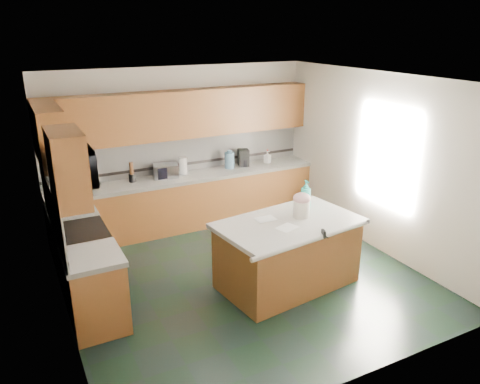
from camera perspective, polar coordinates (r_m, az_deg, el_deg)
floor at (r=6.65m, az=0.23°, el=-10.24°), size 4.60×4.60×0.00m
ceiling at (r=5.80m, az=0.26°, el=13.56°), size 4.60×4.60×0.00m
wall_back at (r=8.14m, az=-7.31°, el=5.52°), size 4.60×0.04×2.70m
wall_front at (r=4.33m, az=14.62°, el=-8.05°), size 4.60×0.04×2.70m
wall_left at (r=5.50m, az=-21.80°, el=-2.78°), size 0.04×4.60×2.70m
wall_right at (r=7.40m, az=16.44°, el=3.44°), size 0.04×4.60×2.70m
back_base_cab at (r=8.13m, az=-6.25°, el=-1.26°), size 4.60×0.60×0.86m
back_countertop at (r=7.98m, az=-6.37°, el=1.83°), size 4.60×0.64×0.06m
back_upper_cab at (r=7.85m, az=-7.02°, el=9.41°), size 4.60×0.33×0.78m
back_backsplash at (r=8.14m, az=-7.19°, el=4.69°), size 4.60×0.02×0.63m
back_accent_band at (r=8.19m, az=-7.12°, el=3.36°), size 4.60×0.01×0.05m
left_base_cab_rear at (r=7.06m, az=-19.46°, el=-5.67°), size 0.60×0.82×0.86m
left_counter_rear at (r=6.89m, az=-19.89°, el=-2.20°), size 0.64×0.82×0.06m
left_base_cab_front at (r=5.71m, az=-17.11°, el=-11.68°), size 0.60×0.72×0.86m
left_counter_front at (r=5.49m, az=-17.59°, el=-7.56°), size 0.64×0.72×0.06m
left_backsplash at (r=6.06m, az=-21.95°, el=-1.94°), size 0.02×2.30×0.63m
left_accent_band at (r=6.13m, az=-21.66°, el=-3.63°), size 0.01×2.30×0.05m
left_upper_cab_rear at (r=6.71m, az=-22.23°, el=6.36°), size 0.33×1.09×0.78m
left_upper_cab_front at (r=5.10m, az=-20.28°, el=2.76°), size 0.33×0.72×0.78m
range_body at (r=6.35m, az=-18.39°, el=-8.37°), size 0.60×0.76×0.88m
range_oven_door at (r=6.41m, az=-15.78°, el=-8.24°), size 0.02×0.68×0.55m
range_cooktop at (r=6.16m, az=-18.85°, el=-4.58°), size 0.62×0.78×0.04m
range_handle at (r=6.25m, az=-15.84°, el=-5.10°), size 0.02×0.66×0.02m
range_backguard at (r=6.09m, az=-21.38°, el=-3.94°), size 0.06×0.76×0.18m
microwave at (r=5.88m, az=-19.73°, el=2.85°), size 0.50×0.73×0.41m
island_base at (r=6.31m, az=5.81°, el=-7.67°), size 1.86×1.22×0.86m
island_top at (r=6.11m, az=5.96°, el=-3.84°), size 1.97×1.33×0.06m
island_bullnose at (r=5.71m, az=8.95°, el=-5.77°), size 1.84×0.30×0.06m
treat_jar at (r=6.23m, az=7.49°, el=-2.04°), size 0.24×0.24×0.22m
treat_jar_lid at (r=6.17m, az=7.55°, el=-0.77°), size 0.23×0.23×0.15m
treat_jar_knob at (r=6.16m, az=7.57°, el=-0.34°), size 0.08×0.03×0.03m
treat_jar_knob_end_l at (r=6.14m, az=7.27°, el=-0.39°), size 0.04×0.04×0.04m
treat_jar_knob_end_r at (r=6.18m, az=7.87°, el=-0.28°), size 0.04×0.04×0.04m
soap_bottle_island at (r=6.51m, az=8.01°, el=-0.28°), size 0.18×0.18×0.40m
paper_sheet_a at (r=5.92m, az=5.75°, el=-4.33°), size 0.31×0.27×0.00m
paper_sheet_b at (r=6.15m, az=3.13°, el=-3.29°), size 0.27×0.20×0.00m
clamp_body at (r=5.79m, az=10.14°, el=-5.01°), size 0.06×0.10×0.09m
clamp_handle at (r=5.76m, az=10.48°, el=-5.41°), size 0.02×0.07×0.02m
knife_block at (r=7.57m, az=-19.45°, el=1.01°), size 0.15×0.19×0.26m
utensil_crock at (r=7.76m, az=-13.02°, el=1.68°), size 0.11×0.11×0.13m
utensil_bundle at (r=7.72m, az=-13.11°, el=2.84°), size 0.06×0.06×0.20m
toaster_oven at (r=7.87m, az=-9.03°, el=2.55°), size 0.45×0.35×0.23m
toaster_oven_door at (r=7.75m, az=-8.73°, el=2.31°), size 0.36×0.01×0.19m
paper_towel at (r=8.00m, az=-6.93°, el=3.20°), size 0.13×0.13×0.30m
paper_towel_base at (r=8.04m, az=-6.89°, el=2.24°), size 0.20×0.20×0.01m
water_jug at (r=8.29m, az=-1.29°, el=3.87°), size 0.17×0.17×0.28m
water_jug_neck at (r=8.25m, az=-1.30°, el=4.96°), size 0.08×0.08×0.04m
coffee_maker at (r=8.43m, az=0.43°, el=4.22°), size 0.22×0.24×0.30m
coffee_carafe at (r=8.41m, az=0.57°, el=3.56°), size 0.13×0.13×0.13m
soap_bottle_back at (r=8.64m, az=3.36°, el=4.29°), size 0.14×0.14×0.22m
soap_back_cap at (r=8.61m, az=3.38°, el=5.10°), size 0.02×0.02×0.03m
window_light_proxy at (r=7.21m, az=17.45°, el=4.15°), size 0.02×1.40×1.10m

